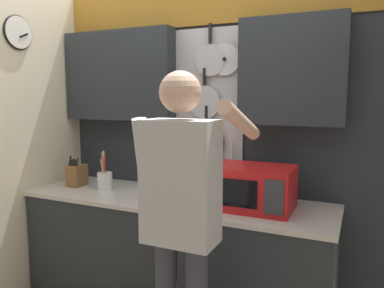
{
  "coord_description": "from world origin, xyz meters",
  "views": [
    {
      "loc": [
        1.22,
        -2.34,
        1.62
      ],
      "look_at": [
        0.04,
        0.22,
        1.25
      ],
      "focal_mm": 35.0,
      "sensor_mm": 36.0,
      "label": 1
    }
  ],
  "objects_px": {
    "person": "(182,207)",
    "knife_block": "(77,175)",
    "microwave": "(252,187)",
    "utensil_crock": "(105,180)"
  },
  "relations": [
    {
      "from": "person",
      "to": "knife_block",
      "type": "bearing_deg",
      "value": 153.53
    },
    {
      "from": "knife_block",
      "to": "microwave",
      "type": "bearing_deg",
      "value": -0.02
    },
    {
      "from": "microwave",
      "to": "utensil_crock",
      "type": "distance_m",
      "value": 1.18
    },
    {
      "from": "utensil_crock",
      "to": "knife_block",
      "type": "bearing_deg",
      "value": 179.93
    },
    {
      "from": "knife_block",
      "to": "person",
      "type": "distance_m",
      "value": 1.41
    },
    {
      "from": "microwave",
      "to": "person",
      "type": "distance_m",
      "value": 0.66
    },
    {
      "from": "microwave",
      "to": "utensil_crock",
      "type": "bearing_deg",
      "value": 179.99
    },
    {
      "from": "knife_block",
      "to": "person",
      "type": "relative_size",
      "value": 0.14
    },
    {
      "from": "person",
      "to": "utensil_crock",
      "type": "bearing_deg",
      "value": 147.41
    },
    {
      "from": "microwave",
      "to": "person",
      "type": "xyz_separation_m",
      "value": [
        -0.2,
        -0.63,
        0.02
      ]
    }
  ]
}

